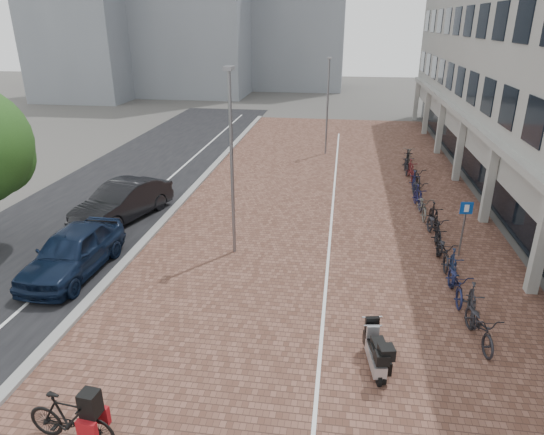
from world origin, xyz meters
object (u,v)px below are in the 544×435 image
(hero_bike, at_px, (70,418))
(parking_sign, at_px, (464,221))
(car_navy, at_px, (73,252))
(car_dark, at_px, (123,201))
(scooter_front, at_px, (376,354))
(scooter_mid, at_px, (377,349))

(hero_bike, distance_m, parking_sign, 14.10)
(parking_sign, bearing_deg, hero_bike, -141.46)
(car_navy, bearing_deg, car_dark, 96.24)
(scooter_front, xyz_separation_m, parking_sign, (3.45, 6.95, 0.93))
(car_dark, distance_m, parking_sign, 14.11)
(car_navy, xyz_separation_m, hero_bike, (3.78, -6.85, -0.18))
(car_navy, xyz_separation_m, scooter_front, (10.13, -3.70, -0.31))
(scooter_front, relative_size, scooter_mid, 0.89)
(parking_sign, bearing_deg, scooter_mid, -124.04)
(hero_bike, relative_size, parking_sign, 0.95)
(car_dark, xyz_separation_m, scooter_mid, (10.57, -8.50, -0.26))
(parking_sign, bearing_deg, scooter_front, -123.77)
(car_dark, height_order, scooter_mid, car_dark)
(car_navy, distance_m, parking_sign, 13.98)
(hero_bike, xyz_separation_m, scooter_mid, (6.37, 3.30, -0.06))
(hero_bike, xyz_separation_m, parking_sign, (9.79, 10.11, 0.81))
(car_navy, xyz_separation_m, scooter_mid, (10.16, -3.55, -0.24))
(hero_bike, relative_size, scooter_front, 1.39)
(car_navy, bearing_deg, parking_sign, 14.94)
(scooter_mid, bearing_deg, car_navy, 148.21)
(car_dark, relative_size, hero_bike, 2.43)
(car_navy, height_order, scooter_front, car_navy)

